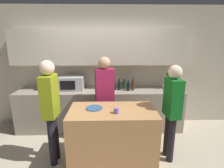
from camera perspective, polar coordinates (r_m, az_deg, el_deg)
The scene contains 16 objects.
back_wall at distance 3.97m, azimuth -3.94°, elevation 7.91°, with size 6.40×0.40×2.70m.
back_counter at distance 3.99m, azimuth -3.83°, elevation -8.24°, with size 3.60×0.62×0.90m.
kitchen_island at distance 2.96m, azimuth 0.13°, elevation -16.71°, with size 1.36×0.73×0.93m.
microwave at distance 3.92m, azimuth -13.00°, elevation 0.31°, with size 0.52×0.39×0.30m.
toaster at distance 4.10m, azimuth -21.11°, elevation -0.56°, with size 0.26×0.16×0.18m.
potted_plant at distance 4.07m, azimuth 18.05°, elevation 1.15°, with size 0.14×0.14×0.39m.
bottle_0 at distance 3.85m, azimuth 0.88°, elevation -0.58°, with size 0.07×0.07×0.22m.
bottle_1 at distance 3.82m, azimuth 2.38°, elevation -0.55°, with size 0.07×0.07×0.25m.
bottle_2 at distance 3.93m, azimuth 3.96°, elevation -0.28°, with size 0.08×0.08×0.23m.
bottle_3 at distance 3.79m, azimuth 5.36°, elevation -0.85°, with size 0.08×0.08×0.23m.
bottle_4 at distance 3.82m, azimuth 6.86°, elevation -0.36°, with size 0.06×0.06×0.30m.
plate_on_island at distance 2.81m, azimuth -5.80°, elevation -7.80°, with size 0.26×0.26×0.01m.
cup_0 at distance 2.61m, azimuth 1.45°, elevation -8.66°, with size 0.08×0.08×0.08m.
person_left at distance 2.97m, azimuth 19.04°, elevation -6.78°, with size 0.21×0.35×1.61m.
person_center at distance 2.87m, azimuth -19.47°, elevation -6.30°, with size 0.22×0.34×1.70m.
person_right at distance 3.30m, azimuth -2.41°, elevation -2.90°, with size 0.37×0.25×1.68m.
Camera 1 is at (0.17, -2.28, 2.00)m, focal length 28.00 mm.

